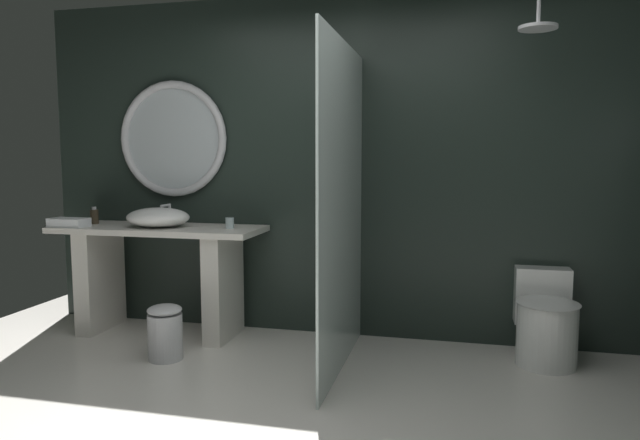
{
  "coord_description": "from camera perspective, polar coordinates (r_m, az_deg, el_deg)",
  "views": [
    {
      "loc": [
        0.93,
        -2.45,
        1.38
      ],
      "look_at": [
        0.15,
        0.76,
        1.02
      ],
      "focal_mm": 32.25,
      "sensor_mm": 36.0,
      "label": 1
    }
  ],
  "objects": [
    {
      "name": "back_wall_panel",
      "position": [
        4.45,
        1.52,
        5.23
      ],
      "size": [
        4.8,
        0.1,
        2.6
      ],
      "primitive_type": "cube",
      "color": "#1E2823",
      "rests_on": "ground_plane"
    },
    {
      "name": "vanity_counter",
      "position": [
        4.66,
        -15.63,
        -4.64
      ],
      "size": [
        1.62,
        0.58,
        0.85
      ],
      "color": "silver",
      "rests_on": "ground_plane"
    },
    {
      "name": "vessel_sink",
      "position": [
        4.56,
        -15.77,
        0.26
      ],
      "size": [
        0.49,
        0.4,
        0.17
      ],
      "color": "white",
      "rests_on": "vanity_counter"
    },
    {
      "name": "tumbler_cup",
      "position": [
        4.36,
        -8.95,
        -0.29
      ],
      "size": [
        0.06,
        0.06,
        0.08
      ],
      "primitive_type": "cylinder",
      "color": "silver",
      "rests_on": "vanity_counter"
    },
    {
      "name": "soap_dispenser",
      "position": [
        4.94,
        -21.49,
        0.35
      ],
      "size": [
        0.06,
        0.06,
        0.14
      ],
      "color": "#3D3323",
      "rests_on": "vanity_counter"
    },
    {
      "name": "round_wall_mirror",
      "position": [
        4.82,
        -14.4,
        7.79
      ],
      "size": [
        0.93,
        0.06,
        0.93
      ],
      "color": "silver"
    },
    {
      "name": "shower_glass_panel",
      "position": [
        3.7,
        2.24,
        1.2
      ],
      "size": [
        0.02,
        1.38,
        2.11
      ],
      "primitive_type": "cube",
      "color": "silver",
      "rests_on": "ground_plane"
    },
    {
      "name": "rain_shower_head",
      "position": [
        3.95,
        20.82,
        17.75
      ],
      "size": [
        0.24,
        0.24,
        0.34
      ],
      "color": "silver"
    },
    {
      "name": "toilet",
      "position": [
        4.23,
        21.43,
        -9.3
      ],
      "size": [
        0.41,
        0.61,
        0.61
      ],
      "color": "white",
      "rests_on": "ground_plane"
    },
    {
      "name": "waste_bin",
      "position": [
        4.13,
        -15.11,
        -10.65
      ],
      "size": [
        0.23,
        0.23,
        0.38
      ],
      "color": "silver",
      "rests_on": "ground_plane"
    },
    {
      "name": "folded_hand_towel",
      "position": [
        4.81,
        -23.65,
        -0.23
      ],
      "size": [
        0.29,
        0.16,
        0.07
      ],
      "primitive_type": "cube",
      "rotation": [
        0.0,
        0.0,
        -0.02
      ],
      "color": "white",
      "rests_on": "vanity_counter"
    }
  ]
}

